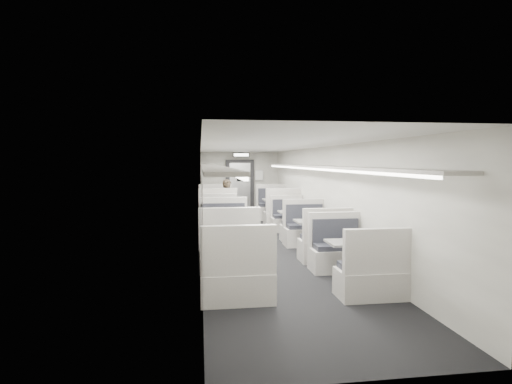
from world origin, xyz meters
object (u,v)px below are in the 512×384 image
object	(u,v)px
booth_left_b	(221,225)
passenger	(228,204)
booth_left_c	(226,240)
booth_right_b	(293,223)
vestibule_door	(240,187)
booth_right_a	(278,211)
booth_right_d	(352,262)
booth_right_c	(314,236)
booth_left_a	(217,211)
exit_sign	(241,155)
booth_left_d	(233,262)

from	to	relation	value
booth_left_b	passenger	world-z (taller)	passenger
booth_left_c	booth_right_b	distance (m)	3.12
booth_left_c	vestibule_door	world-z (taller)	vestibule_door
booth_left_c	booth_right_a	size ratio (longest dim) A/B	0.98
booth_right_d	booth_right_c	bearing A→B (deg)	90.00
booth_right_b	booth_left_a	bearing A→B (deg)	130.22
passenger	vestibule_door	xyz separation A→B (m)	(0.70, 3.27, 0.29)
booth_left_a	passenger	distance (m)	1.01
booth_right_c	exit_sign	xyz separation A→B (m)	(-1.00, 6.27, 1.91)
booth_right_d	vestibule_door	xyz separation A→B (m)	(-1.00, 9.01, 0.68)
booth_right_a	passenger	bearing A→B (deg)	-155.34
booth_right_a	booth_right_d	size ratio (longest dim) A/B	1.14
booth_left_b	passenger	xyz separation A→B (m)	(0.30, 1.69, 0.37)
booth_left_b	vestibule_door	xyz separation A→B (m)	(1.00, 4.96, 0.66)
booth_right_c	booth_right_d	size ratio (longest dim) A/B	1.03
booth_left_c	booth_right_c	xyz separation A→B (m)	(2.00, 0.37, -0.03)
vestibule_door	booth_left_d	bearing A→B (deg)	-96.45
booth_right_a	booth_right_b	size ratio (longest dim) A/B	1.18
booth_left_d	booth_right_d	xyz separation A→B (m)	(2.00, -0.17, -0.03)
booth_left_a	booth_right_a	size ratio (longest dim) A/B	1.01
passenger	booth_right_b	bearing A→B (deg)	-62.61
booth_left_b	booth_left_c	size ratio (longest dim) A/B	0.93
vestibule_door	booth_left_c	bearing A→B (deg)	-97.99
booth_left_d	booth_right_a	xyz separation A→B (m)	(2.00, 6.35, 0.02)
booth_left_a	booth_right_a	xyz separation A→B (m)	(2.00, -0.13, -0.00)
vestibule_door	exit_sign	distance (m)	1.33
vestibule_door	exit_sign	size ratio (longest dim) A/B	3.39
exit_sign	booth_left_b	bearing A→B (deg)	-102.61
booth_left_d	booth_right_b	bearing A→B (deg)	64.08
booth_left_c	passenger	world-z (taller)	passenger
booth_left_c	booth_right_b	size ratio (longest dim) A/B	1.16
passenger	booth_left_c	bearing A→B (deg)	-116.39
booth_left_d	booth_right_c	world-z (taller)	booth_left_d
booth_left_a	booth_left_d	bearing A→B (deg)	-90.00
booth_right_a	vestibule_door	world-z (taller)	vestibule_door
booth_left_a	passenger	bearing A→B (deg)	-71.50
booth_right_d	exit_sign	xyz separation A→B (m)	(-1.00, 8.52, 1.92)
booth_left_d	exit_sign	distance (m)	8.63
booth_right_a	booth_right_c	size ratio (longest dim) A/B	1.10
exit_sign	booth_right_a	bearing A→B (deg)	-63.46
booth_left_b	booth_right_b	world-z (taller)	booth_left_b
booth_right_a	booth_right_b	distance (m)	2.24
booth_left_a	booth_right_d	size ratio (longest dim) A/B	1.14
booth_left_c	booth_left_d	xyz separation A→B (m)	(0.00, -1.72, -0.02)
vestibule_door	booth_left_a	bearing A→B (deg)	-112.92
booth_left_b	booth_left_c	bearing A→B (deg)	-90.00
booth_left_b	passenger	size ratio (longest dim) A/B	1.41
booth_left_d	exit_sign	xyz separation A→B (m)	(1.00, 8.36, 1.89)
passenger	booth_left_a	bearing A→B (deg)	86.59
booth_right_a	booth_right_d	world-z (taller)	booth_right_a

